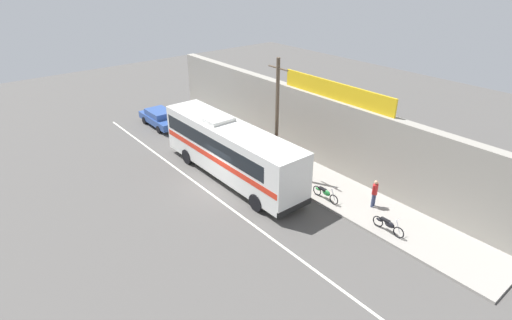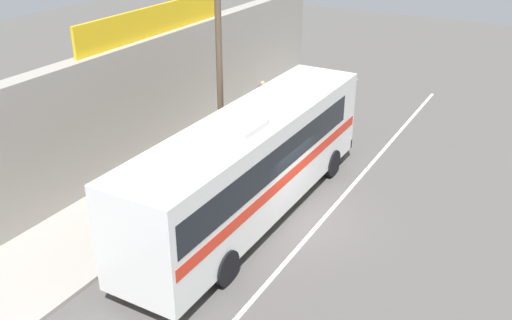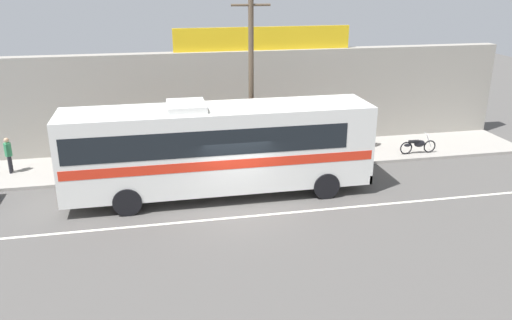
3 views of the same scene
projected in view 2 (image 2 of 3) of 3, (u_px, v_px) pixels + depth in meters
name	position (u px, v px, depth m)	size (l,w,h in m)	color
ground_plane	(296.00, 218.00, 18.80)	(70.00, 70.00, 0.00)	#4F4C49
sidewalk_slab	(171.00, 181.00, 21.08)	(30.00, 3.60, 0.14)	gray
storefront_facade	(120.00, 112.00, 21.03)	(30.00, 0.70, 4.80)	gray
storefront_billboard	(157.00, 20.00, 21.74)	(8.65, 0.12, 1.10)	gold
road_center_stripe	(318.00, 225.00, 18.44)	(30.00, 0.14, 0.01)	silver
intercity_bus	(251.00, 160.00, 18.05)	(11.77, 2.60, 3.78)	silver
utility_pole	(220.00, 75.00, 19.63)	(1.60, 0.22, 7.56)	brown
motorcycle_blue	(306.00, 99.00, 27.72)	(1.84, 0.56, 0.94)	black
motorcycle_black	(269.00, 128.00, 24.42)	(1.91, 0.56, 0.94)	black
pedestrian_by_curb	(156.00, 171.00, 19.43)	(0.30, 0.48, 1.73)	black
pedestrian_near_shop	(263.00, 95.00, 26.62)	(0.30, 0.48, 1.67)	navy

